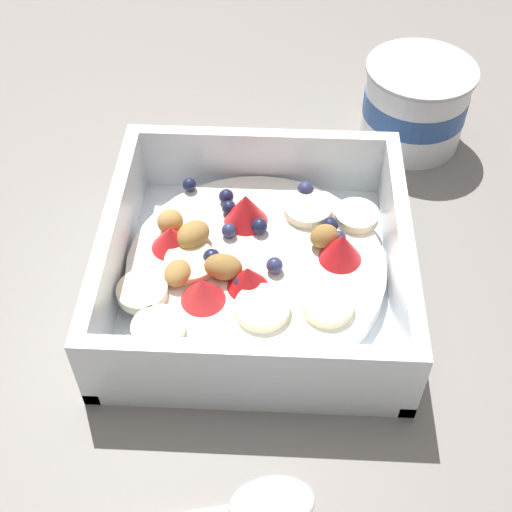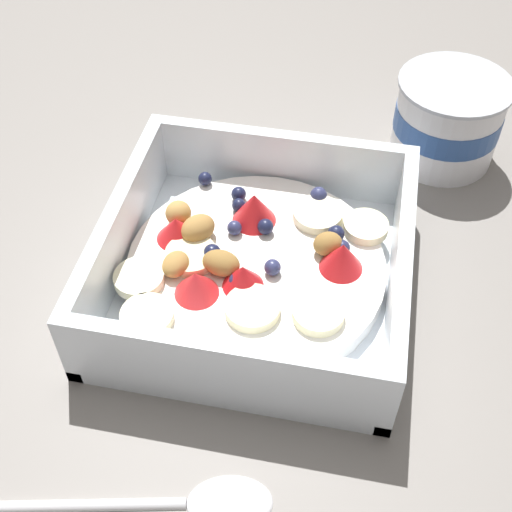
{
  "view_description": "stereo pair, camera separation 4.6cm",
  "coord_description": "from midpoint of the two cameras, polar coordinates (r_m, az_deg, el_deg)",
  "views": [
    {
      "loc": [
        0.31,
        0.01,
        0.37
      ],
      "look_at": [
        0.01,
        -0.01,
        0.03
      ],
      "focal_mm": 47.93,
      "sensor_mm": 36.0,
      "label": 1
    },
    {
      "loc": [
        0.31,
        0.05,
        0.37
      ],
      "look_at": [
        0.01,
        -0.01,
        0.03
      ],
      "focal_mm": 47.93,
      "sensor_mm": 36.0,
      "label": 2
    }
  ],
  "objects": [
    {
      "name": "yogurt_cup",
      "position": [
        0.59,
        10.93,
        12.26
      ],
      "size": [
        0.09,
        0.09,
        0.07
      ],
      "color": "white",
      "rests_on": "ground"
    },
    {
      "name": "spoon",
      "position": [
        0.4,
        -6.2,
        -20.46
      ],
      "size": [
        0.06,
        0.17,
        0.01
      ],
      "color": "silver",
      "rests_on": "ground"
    },
    {
      "name": "ground_plane",
      "position": [
        0.49,
        -1.96,
        -2.03
      ],
      "size": [
        2.4,
        2.4,
        0.0
      ],
      "primitive_type": "plane",
      "color": "gray"
    },
    {
      "name": "fruit_bowl",
      "position": [
        0.47,
        -2.95,
        -0.97
      ],
      "size": [
        0.2,
        0.2,
        0.06
      ],
      "color": "white",
      "rests_on": "ground"
    }
  ]
}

